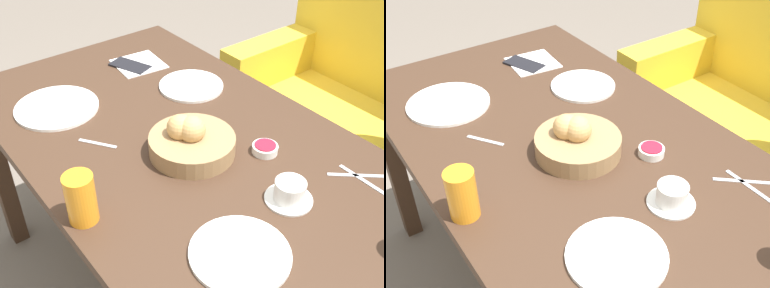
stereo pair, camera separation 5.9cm
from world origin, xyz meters
The scene contains 13 objects.
dining_table centered at (0.00, 0.00, 0.66)m, with size 1.50×0.86×0.76m.
bread_basket centered at (0.06, -0.01, 0.80)m, with size 0.24×0.24×0.12m.
plate_near_left centered at (-0.39, -0.22, 0.76)m, with size 0.27×0.27×0.01m.
plate_near_right centered at (0.43, -0.16, 0.76)m, with size 0.23×0.23×0.01m.
plate_far_center centered at (-0.23, 0.21, 0.76)m, with size 0.22×0.22×0.01m.
juice_glass centered at (0.11, -0.38, 0.82)m, with size 0.07×0.07×0.13m.
coffee_cup centered at (0.37, 0.06, 0.79)m, with size 0.12×0.12×0.06m.
jam_bowl_berry centered at (0.19, 0.15, 0.77)m, with size 0.07×0.07×0.03m.
fork_silver centered at (0.44, 0.27, 0.76)m, with size 0.16×0.01×0.00m.
knife_silver centered at (0.42, 0.28, 0.76)m, with size 0.11×0.13×0.00m.
spoon_coffee centered at (-0.14, -0.20, 0.76)m, with size 0.11×0.08×0.00m.
napkin centered at (-0.49, 0.16, 0.76)m, with size 0.19×0.19×0.00m.
cell_phone centered at (-0.49, 0.13, 0.76)m, with size 0.17×0.12×0.01m.
Camera 2 is at (0.96, -0.63, 1.59)m, focal length 45.00 mm.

